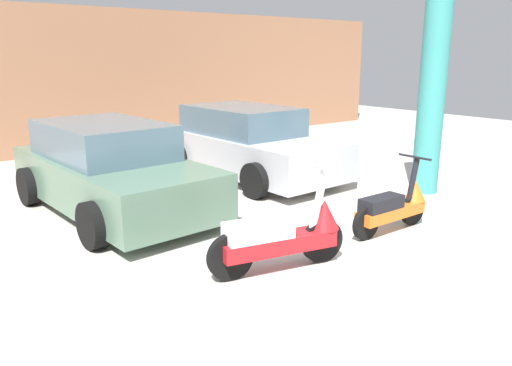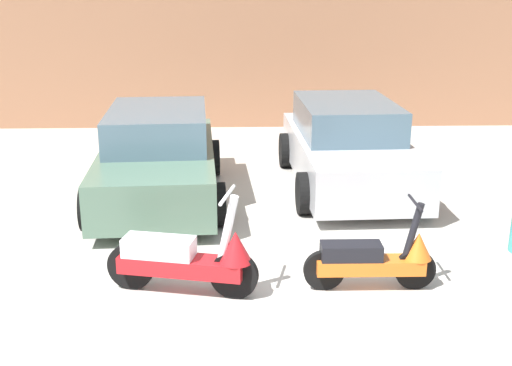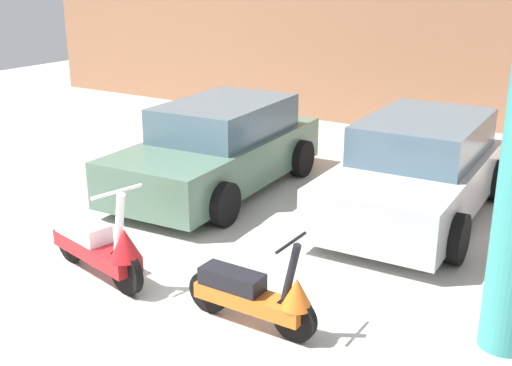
% 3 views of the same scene
% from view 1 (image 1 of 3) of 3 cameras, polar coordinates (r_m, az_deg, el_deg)
% --- Properties ---
extents(ground_plane, '(28.00, 28.00, 0.00)m').
position_cam_1_polar(ground_plane, '(5.34, 14.02, -11.06)').
color(ground_plane, beige).
extents(wall_back, '(19.60, 0.12, 3.34)m').
position_cam_1_polar(wall_back, '(12.50, -19.94, 10.92)').
color(wall_back, '#9E6B4C').
rests_on(wall_back, ground_plane).
extents(scooter_front_left, '(1.58, 0.68, 1.12)m').
position_cam_1_polar(scooter_front_left, '(5.36, 3.23, -5.92)').
color(scooter_front_left, black).
rests_on(scooter_front_left, ground_plane).
extents(scooter_front_right, '(1.38, 0.50, 0.96)m').
position_cam_1_polar(scooter_front_right, '(6.78, 15.50, -2.53)').
color(scooter_front_right, black).
rests_on(scooter_front_right, ground_plane).
extents(car_rear_left, '(2.04, 3.94, 1.31)m').
position_cam_1_polar(car_rear_left, '(7.61, -16.32, 1.46)').
color(car_rear_left, '#51705B').
rests_on(car_rear_left, ground_plane).
extents(car_rear_center, '(1.98, 3.93, 1.32)m').
position_cam_1_polar(car_rear_center, '(9.43, -1.00, 4.51)').
color(car_rear_center, '#B7B7BC').
rests_on(car_rear_center, ground_plane).
extents(support_column_side, '(0.43, 0.43, 3.34)m').
position_cam_1_polar(support_column_side, '(8.70, 19.47, 9.76)').
color(support_column_side, teal).
rests_on(support_column_side, ground_plane).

